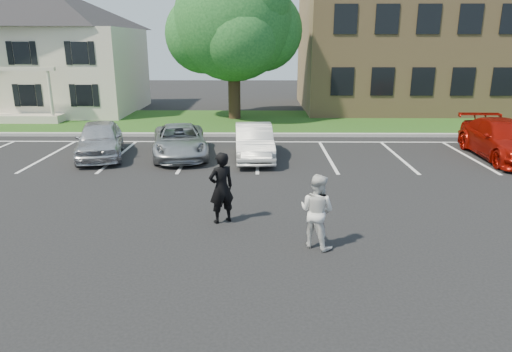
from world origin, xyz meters
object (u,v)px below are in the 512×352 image
Objects in this scene: tree at (235,24)px; car_white_sedan at (254,142)px; car_silver_west at (100,139)px; car_red_compact at (504,140)px; house at (53,51)px; man_white_shirt at (317,211)px; car_silver_minivan at (180,141)px; man_black_suit at (221,188)px; office_building at (469,45)px.

car_white_sedan is (1.18, -9.38, -4.69)m from tree.
car_red_compact is (15.83, -0.08, 0.03)m from car_silver_west.
house is 2.02× the size of car_red_compact.
tree reaches higher than car_red_compact.
tree reaches higher than car_white_sedan.
man_white_shirt reaches higher than car_red_compact.
car_red_compact is at bearing -12.02° from car_silver_minivan.
office_building is at bearing -155.40° from man_black_suit.
man_white_shirt is 0.33× the size of car_red_compact.
car_white_sedan is at bearing -134.66° from office_building.
man_black_suit is at bearing -125.43° from office_building.
car_silver_west is 1.04× the size of car_white_sedan.
car_silver_west is at bearing 171.97° from car_silver_minivan.
car_silver_minivan is (-17.11, -13.98, -3.54)m from office_building.
tree is at bearing -162.15° from office_building.
office_building reaches higher than house.
car_red_compact is at bearing -107.23° from office_building.
tree reaches higher than car_silver_west.
car_silver_minivan is at bearing -179.42° from car_red_compact.
man_white_shirt is 8.14m from car_white_sedan.
office_building is 13.28× the size of man_white_shirt.
house reaches higher than car_white_sedan.
office_building is 4.39× the size of car_red_compact.
office_building reaches higher than car_silver_west.
tree is at bearing -14.04° from house.
car_silver_west is at bearing 174.69° from car_white_sedan.
man_white_shirt is (2.22, -1.42, -0.07)m from man_black_suit.
office_building is 25.87m from man_white_shirt.
car_silver_minivan is (9.89, -11.96, -3.21)m from house.
office_building reaches higher than car_red_compact.
office_building is 5.37× the size of car_silver_west.
tree is 10.36m from car_silver_minivan.
car_white_sedan is 0.79× the size of car_red_compact.
office_building is 2.55× the size of tree.
car_silver_west is at bearing -60.86° from house.
man_white_shirt is 0.40× the size of car_silver_west.
car_red_compact is at bearing -40.35° from tree.
car_white_sedan is at bearing -177.77° from car_red_compact.
house is 2.33× the size of car_silver_minivan.
house is at bearing 165.96° from tree.
man_black_suit is (0.47, -15.96, -4.44)m from tree.
man_black_suit is at bearing -88.33° from tree.
man_black_suit reaches higher than car_white_sedan.
tree is 1.99× the size of car_silver_minivan.
office_building is 5.56× the size of car_white_sedan.
car_white_sedan is (6.09, -0.18, -0.05)m from car_silver_west.
car_silver_west is at bearing -145.06° from office_building.
house is at bearing 153.28° from car_red_compact.
tree is 2.11× the size of car_silver_west.
car_silver_west reaches higher than car_silver_minivan.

